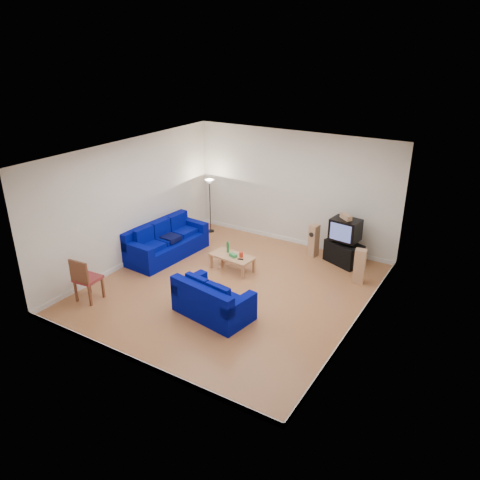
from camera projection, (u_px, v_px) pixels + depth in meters
The scene contains 16 objects.
room at pixel (231, 228), 10.40m from camera, with size 6.01×6.51×3.21m.
sofa_three_seat at pixel (165, 244), 12.59m from camera, with size 1.17×2.40×0.90m.
sofa_loveseat at pixel (212, 303), 9.81m from camera, with size 1.76×1.17×0.82m.
coffee_table at pixel (232, 257), 11.76m from camera, with size 1.17×0.68×0.41m.
bottle at pixel (228, 247), 11.86m from camera, with size 0.07×0.07×0.29m, color #197233.
tissue_box at pixel (233, 255), 11.65m from camera, with size 0.20×0.11×0.08m, color green.
red_canister at pixel (241, 255), 11.63m from camera, with size 0.10×0.10×0.14m, color red.
remote at pixel (240, 259), 11.52m from camera, with size 0.14×0.04×0.02m, color black.
tv_stand at pixel (344, 253), 12.15m from camera, with size 0.96×0.53×0.58m, color black.
av_receiver at pixel (343, 240), 12.07m from camera, with size 0.38×0.31×0.09m, color black.
television at pixel (345, 230), 11.89m from camera, with size 0.77×0.62×0.55m.
centre_speaker at pixel (346, 217), 11.78m from camera, with size 0.36×0.14×0.13m, color tan.
speaker_left at pixel (314, 241), 12.51m from camera, with size 0.24×0.30×0.89m.
speaker_right at pixel (359, 266), 11.12m from camera, with size 0.29×0.24×0.87m.
floor_lamp at pixel (210, 189), 13.77m from camera, with size 0.28×0.28×1.63m.
dining_chair at pixel (85, 278), 10.26m from camera, with size 0.54×0.54×1.05m.
Camera 1 is at (5.20, -8.14, 5.39)m, focal length 35.00 mm.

